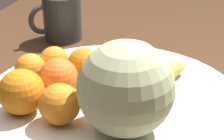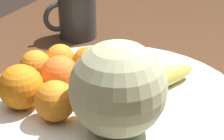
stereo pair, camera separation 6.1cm
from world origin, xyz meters
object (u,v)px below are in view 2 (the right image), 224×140
object	(u,v)px
kitchen_table	(111,138)
melon	(118,89)
orange_front_left	(60,75)
orange_back_right	(55,101)
orange_front_right	(21,87)
fruit_bowl	(112,100)
orange_mid_center	(60,59)
banana_bunch	(130,70)
produce_tag	(100,89)
orange_back_left	(36,65)
orange_top_small	(88,63)
ceramic_mug	(76,16)

from	to	relation	value
kitchen_table	melon	size ratio (longest dim) A/B	11.21
orange_front_left	orange_back_right	size ratio (longest dim) A/B	1.04
orange_front_left	orange_front_right	bearing A→B (deg)	-27.48
fruit_bowl	orange_mid_center	distance (m)	0.14
kitchen_table	orange_mid_center	bearing A→B (deg)	-100.55
banana_bunch	produce_tag	distance (m)	0.07
fruit_bowl	orange_front_right	size ratio (longest dim) A/B	6.25
orange_mid_center	produce_tag	size ratio (longest dim) A/B	0.60
orange_front_left	produce_tag	distance (m)	0.08
orange_back_left	orange_top_small	distance (m)	0.10
orange_front_left	orange_mid_center	xyz separation A→B (m)	(-0.07, -0.04, -0.00)
melon	produce_tag	world-z (taller)	melon
orange_back_left	produce_tag	bearing A→B (deg)	92.68
banana_bunch	orange_back_left	xyz separation A→B (m)	(0.06, -0.16, 0.01)
orange_back_right	ceramic_mug	xyz separation A→B (m)	(-0.36, -0.14, 0.00)
orange_front_left	produce_tag	bearing A→B (deg)	115.50
fruit_bowl	banana_bunch	size ratio (longest dim) A/B	2.19
orange_top_small	produce_tag	distance (m)	0.06
ceramic_mug	orange_front_right	bearing A→B (deg)	12.20
banana_bunch	orange_top_small	size ratio (longest dim) A/B	3.54
orange_top_small	orange_mid_center	bearing A→B (deg)	-88.63
kitchen_table	fruit_bowl	distance (m)	0.11
banana_bunch	fruit_bowl	bearing A→B (deg)	-167.19
kitchen_table	banana_bunch	world-z (taller)	banana_bunch
melon	orange_front_left	bearing A→B (deg)	-118.07
orange_mid_center	orange_top_small	xyz separation A→B (m)	(-0.00, 0.06, 0.00)
fruit_bowl	orange_top_small	size ratio (longest dim) A/B	7.74
melon	orange_mid_center	size ratio (longest dim) A/B	2.48
produce_tag	orange_front_left	bearing A→B (deg)	-30.89
melon	fruit_bowl	bearing A→B (deg)	-153.60
orange_front_left	orange_back_left	size ratio (longest dim) A/B	1.16
kitchen_table	fruit_bowl	bearing A→B (deg)	25.88
orange_mid_center	orange_front_left	bearing A→B (deg)	28.50
orange_top_small	kitchen_table	bearing A→B (deg)	67.85
orange_mid_center	ceramic_mug	size ratio (longest dim) A/B	0.48
orange_top_small	produce_tag	bearing A→B (deg)	46.61
fruit_bowl	orange_back_left	bearing A→B (deg)	-92.37
fruit_bowl	orange_top_small	distance (m)	0.09
orange_mid_center	orange_back_right	distance (m)	0.16
fruit_bowl	produce_tag	xyz separation A→B (m)	(-0.01, -0.03, 0.01)
produce_tag	melon	bearing A→B (deg)	68.91
ceramic_mug	orange_back_right	bearing A→B (deg)	21.66
melon	orange_top_small	xyz separation A→B (m)	(-0.14, -0.11, -0.04)
orange_front_left	orange_top_small	world-z (taller)	orange_front_left
orange_mid_center	orange_top_small	world-z (taller)	orange_top_small
orange_front_right	orange_back_left	world-z (taller)	orange_front_right
orange_front_left	orange_front_right	xyz separation A→B (m)	(0.07, -0.03, 0.00)
melon	produce_tag	xyz separation A→B (m)	(-0.10, -0.07, -0.07)
produce_tag	fruit_bowl	bearing A→B (deg)	99.49
kitchen_table	orange_back_left	xyz separation A→B (m)	(0.02, -0.14, 0.14)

